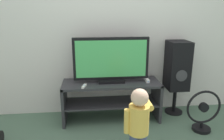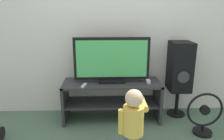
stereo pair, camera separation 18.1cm
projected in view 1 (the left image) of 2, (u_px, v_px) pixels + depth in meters
name	position (u px, v px, depth m)	size (l,w,h in m)	color
ground_plane	(113.00, 127.00, 2.83)	(16.00, 16.00, 0.00)	#4C6B56
wall_back	(109.00, 22.00, 2.98)	(10.00, 0.06, 2.60)	silver
tv_stand	(111.00, 95.00, 2.95)	(1.29, 0.45, 0.53)	#2D2D33
television	(111.00, 60.00, 2.84)	(0.99, 0.20, 0.59)	black
game_console	(147.00, 80.00, 2.93)	(0.04, 0.16, 0.04)	white
remote_primary	(84.00, 86.00, 2.72)	(0.07, 0.13, 0.03)	white
child	(139.00, 120.00, 2.09)	(0.29, 0.45, 0.77)	#3F4C72
speaker_tower	(177.00, 67.00, 3.04)	(0.28, 0.33, 1.05)	black
floor_fan	(203.00, 113.00, 2.69)	(0.44, 0.22, 0.53)	black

